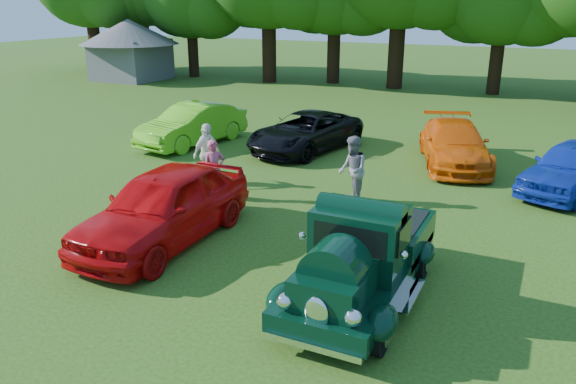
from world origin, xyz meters
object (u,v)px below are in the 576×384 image
at_px(gazebo, 130,43).
at_px(back_car_orange, 454,144).
at_px(back_car_lime, 193,125).
at_px(back_car_black, 306,132).
at_px(red_convertible, 164,206).
at_px(spectator_white, 207,154).
at_px(spectator_grey, 352,170).
at_px(hero_pickup, 363,258).
at_px(spectator_pink, 214,170).
at_px(back_car_blue, 572,168).

bearing_deg(gazebo, back_car_orange, -26.65).
xyz_separation_m(back_car_lime, back_car_black, (4.09, 1.02, -0.07)).
height_order(red_convertible, spectator_white, spectator_white).
xyz_separation_m(red_convertible, back_car_black, (-0.43, 8.57, -0.15)).
relative_size(back_car_orange, spectator_grey, 2.66).
height_order(hero_pickup, back_car_black, hero_pickup).
bearing_deg(gazebo, red_convertible, -48.12).
xyz_separation_m(red_convertible, spectator_pink, (-0.57, 2.89, -0.03)).
distance_m(hero_pickup, spectator_white, 7.61).
height_order(red_convertible, back_car_lime, red_convertible).
bearing_deg(back_car_blue, back_car_orange, 177.89).
bearing_deg(back_car_lime, red_convertible, -50.07).
height_order(back_car_lime, back_car_black, back_car_lime).
height_order(red_convertible, spectator_grey, spectator_grey).
bearing_deg(spectator_white, back_car_blue, -60.13).
bearing_deg(back_car_lime, gazebo, 145.97).
relative_size(back_car_orange, spectator_pink, 2.96).
xyz_separation_m(hero_pickup, back_car_black, (-5.13, 9.05, -0.10)).
distance_m(hero_pickup, back_car_orange, 9.47).
bearing_deg(back_car_black, back_car_orange, 16.08).
xyz_separation_m(red_convertible, back_car_blue, (8.04, 7.55, -0.11)).
distance_m(back_car_black, spectator_pink, 5.68).
xyz_separation_m(hero_pickup, red_convertible, (-4.70, 0.48, 0.05)).
height_order(hero_pickup, spectator_grey, same).
distance_m(spectator_white, gazebo, 23.80).
relative_size(back_car_lime, spectator_white, 2.56).
distance_m(red_convertible, spectator_white, 4.21).
height_order(hero_pickup, back_car_orange, hero_pickup).
relative_size(back_car_black, spectator_white, 2.75).
height_order(back_car_orange, spectator_white, spectator_white).
height_order(hero_pickup, back_car_lime, hero_pickup).
xyz_separation_m(back_car_black, back_car_blue, (8.47, -1.01, 0.05)).
bearing_deg(back_car_lime, hero_pickup, -32.02).
bearing_deg(back_car_blue, back_car_lime, -159.29).
height_order(red_convertible, back_car_blue, red_convertible).
relative_size(red_convertible, back_car_lime, 1.07).
height_order(back_car_lime, back_car_blue, back_car_lime).
distance_m(back_car_lime, spectator_pink, 6.11).
xyz_separation_m(back_car_orange, spectator_white, (-6.11, -5.06, 0.19)).
height_order(spectator_grey, gazebo, gazebo).
distance_m(back_car_blue, spectator_pink, 9.79).
xyz_separation_m(back_car_orange, back_car_blue, (3.42, -1.44, 0.03)).
bearing_deg(back_car_black, hero_pickup, -49.18).
xyz_separation_m(back_car_black, spectator_grey, (3.29, -4.39, 0.22)).
relative_size(red_convertible, back_car_orange, 1.02).
height_order(back_car_orange, gazebo, gazebo).
xyz_separation_m(back_car_blue, gazebo, (-26.49, 13.01, 1.68)).
xyz_separation_m(hero_pickup, back_car_blue, (3.34, 8.03, -0.05)).
bearing_deg(spectator_grey, back_car_orange, 128.95).
bearing_deg(back_car_black, spectator_grey, -41.91).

